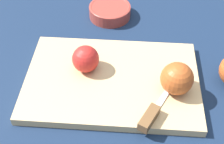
# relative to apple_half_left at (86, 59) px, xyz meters

# --- Properties ---
(ground_plane) EXTENTS (4.00, 4.00, 0.00)m
(ground_plane) POSITION_rel_apple_half_left_xyz_m (0.07, -0.02, -0.06)
(ground_plane) COLOR #14233D
(cutting_board) EXTENTS (0.45, 0.31, 0.02)m
(cutting_board) POSITION_rel_apple_half_left_xyz_m (0.07, -0.02, -0.04)
(cutting_board) COLOR tan
(cutting_board) RESTS_ON ground_plane
(apple_half_left) EXTENTS (0.07, 0.07, 0.07)m
(apple_half_left) POSITION_rel_apple_half_left_xyz_m (0.00, 0.00, 0.00)
(apple_half_left) COLOR red
(apple_half_left) RESTS_ON cutting_board
(apple_half_right) EXTENTS (0.08, 0.08, 0.08)m
(apple_half_right) POSITION_rel_apple_half_left_xyz_m (0.22, -0.04, 0.00)
(apple_half_right) COLOR #AD4C1E
(apple_half_right) RESTS_ON cutting_board
(knife) EXTENTS (0.09, 0.17, 0.02)m
(knife) POSITION_rel_apple_half_left_xyz_m (0.17, -0.13, -0.02)
(knife) COLOR silver
(knife) RESTS_ON cutting_board
(bowl) EXTENTS (0.13, 0.13, 0.04)m
(bowl) POSITION_rel_apple_half_left_xyz_m (0.02, 0.26, -0.03)
(bowl) COLOR #99382D
(bowl) RESTS_ON ground_plane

